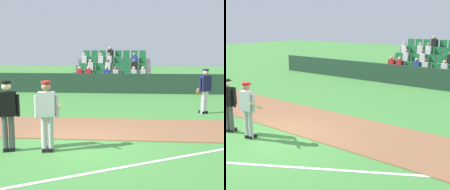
# 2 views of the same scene
# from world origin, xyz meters

# --- Properties ---
(ground_plane) EXTENTS (80.00, 80.00, 0.00)m
(ground_plane) POSITION_xyz_m (0.00, 0.00, 0.00)
(ground_plane) COLOR #42843A
(infield_dirt_path) EXTENTS (28.00, 2.72, 0.03)m
(infield_dirt_path) POSITION_xyz_m (0.00, 1.84, 0.01)
(infield_dirt_path) COLOR brown
(infield_dirt_path) RESTS_ON ground
(foul_line_chalk) EXTENTS (10.45, 6.07, 0.01)m
(foul_line_chalk) POSITION_xyz_m (3.00, -0.50, 0.01)
(foul_line_chalk) COLOR white
(foul_line_chalk) RESTS_ON ground
(dugout_fence) EXTENTS (20.00, 0.16, 1.14)m
(dugout_fence) POSITION_xyz_m (0.00, 9.97, 0.57)
(dugout_fence) COLOR #1E3828
(dugout_fence) RESTS_ON ground
(stadium_bleachers) EXTENTS (5.00, 3.80, 2.70)m
(stadium_bleachers) POSITION_xyz_m (-0.01, 12.25, 0.76)
(stadium_bleachers) COLOR slate
(stadium_bleachers) RESTS_ON ground
(batter_grey_jersey) EXTENTS (0.73, 0.74, 1.76)m
(batter_grey_jersey) POSITION_xyz_m (-0.59, -0.57, 0.97)
(batter_grey_jersey) COLOR #B2B2B2
(batter_grey_jersey) RESTS_ON ground
(umpire_home_plate) EXTENTS (0.56, 0.41, 1.76)m
(umpire_home_plate) POSITION_xyz_m (-1.57, -0.60, 1.00)
(umpire_home_plate) COLOR #4C4C4C
(umpire_home_plate) RESTS_ON ground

